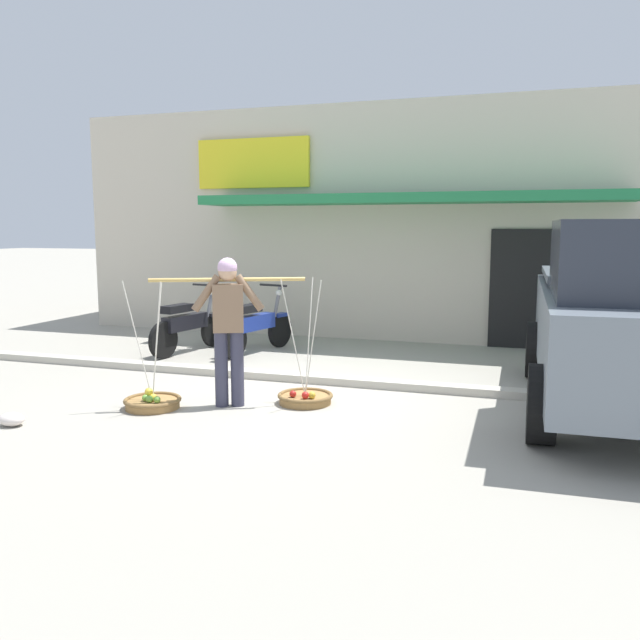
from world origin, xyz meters
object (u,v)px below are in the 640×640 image
Objects in this scene: parked_truck at (634,321)px; plastic_litter_bag at (12,419)px; motorcycle_second_in_row at (256,325)px; fruit_vendor at (228,321)px; fruit_basket_left_side at (153,402)px; motorcycle_nearest_shop at (188,325)px; fruit_basket_right_side at (305,397)px.

parked_truck is 6.64m from plastic_litter_bag.
parked_truck is at bearing -20.53° from motorcycle_second_in_row.
motorcycle_second_in_row is 0.38× the size of parked_truck.
fruit_vendor reaches higher than motorcycle_second_in_row.
fruit_basket_left_side reaches higher than motorcycle_nearest_shop.
motorcycle_second_in_row is (-1.79, 2.68, 0.38)m from fruit_basket_right_side.
fruit_basket_right_side is at bearing 24.62° from fruit_vendor.
fruit_vendor is at bearing -166.21° from parked_truck.
fruit_vendor is 3.24m from motorcycle_second_in_row.
fruit_basket_left_side and fruit_basket_right_side have the same top height.
parked_truck is 16.97× the size of plastic_litter_bag.
parked_truck is at bearing 15.63° from fruit_basket_left_side.
parked_truck is (3.51, 0.69, 0.96)m from fruit_basket_right_side.
motorcycle_second_in_row is 6.38× the size of plastic_litter_bag.
fruit_basket_left_side is (-0.79, -0.37, -0.90)m from fruit_vendor.
fruit_vendor is at bearing -155.38° from fruit_basket_right_side.
fruit_basket_left_side is at bearing -86.40° from motorcycle_second_in_row.
motorcycle_nearest_shop reaches higher than plastic_litter_bag.
fruit_vendor is at bearing 38.07° from plastic_litter_bag.
motorcycle_nearest_shop is at bearing 127.21° from fruit_vendor.
parked_truck is (5.30, -1.99, 0.58)m from motorcycle_second_in_row.
fruit_basket_right_side is 3.24m from motorcycle_second_in_row.
motorcycle_nearest_shop is at bearing -163.77° from motorcycle_second_in_row.
fruit_basket_left_side is 3.44m from motorcycle_second_in_row.
fruit_basket_right_side is at bearing -168.82° from parked_truck.
fruit_vendor reaches higher than fruit_basket_right_side.
plastic_litter_bag is (0.28, -4.14, -0.38)m from motorcycle_nearest_shop.
plastic_litter_bag is (-0.80, -4.45, -0.38)m from motorcycle_second_in_row.
fruit_vendor is 1.17× the size of fruit_basket_right_side.
plastic_litter_bag is (-1.01, -1.04, -0.01)m from fruit_basket_left_side.
fruit_basket_right_side is at bearing 34.38° from plastic_litter_bag.
fruit_basket_right_side is at bearing 24.83° from fruit_basket_left_side.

